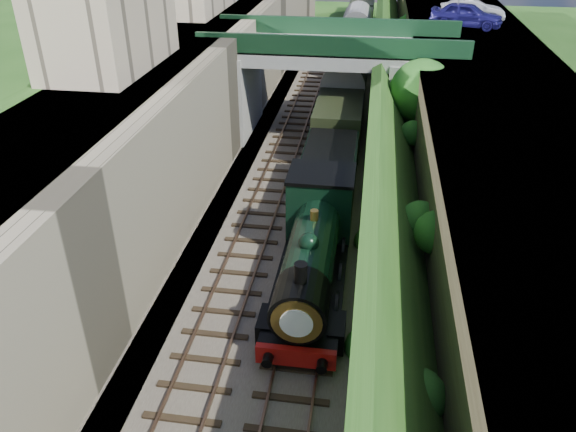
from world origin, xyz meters
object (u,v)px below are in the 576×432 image
object	(u,v)px
locomotive	(313,252)
tender	(329,178)
car_blue	(467,15)
car_silver	(472,10)
tree	(423,94)
road_bridge	(339,78)

from	to	relation	value
locomotive	tender	size ratio (longest dim) A/B	1.70
car_blue	locomotive	xyz separation A→B (m)	(-7.98, -23.32, -5.19)
car_blue	car_silver	distance (m)	2.61
car_silver	locomotive	xyz separation A→B (m)	(-8.70, -25.83, -5.10)
tree	tender	world-z (taller)	tree
tree	locomotive	bearing A→B (deg)	-110.36
car_blue	locomotive	size ratio (longest dim) A/B	0.48
tree	car_silver	world-z (taller)	car_silver
locomotive	road_bridge	bearing A→B (deg)	90.85
locomotive	car_blue	bearing A→B (deg)	71.11
locomotive	tender	bearing A→B (deg)	90.00
car_blue	car_silver	xyz separation A→B (m)	(0.71, 2.51, -0.08)
car_blue	car_silver	world-z (taller)	car_blue
car_blue	locomotive	world-z (taller)	car_blue
tree	car_blue	bearing A→B (deg)	72.90
tender	road_bridge	bearing A→B (deg)	91.49
road_bridge	locomotive	distance (m)	17.32
road_bridge	car_blue	distance (m)	10.70
tree	locomotive	size ratio (longest dim) A/B	0.65
tree	locomotive	xyz separation A→B (m)	(-4.71, -12.70, -2.75)
road_bridge	tender	size ratio (longest dim) A/B	2.67
car_silver	locomotive	distance (m)	27.73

